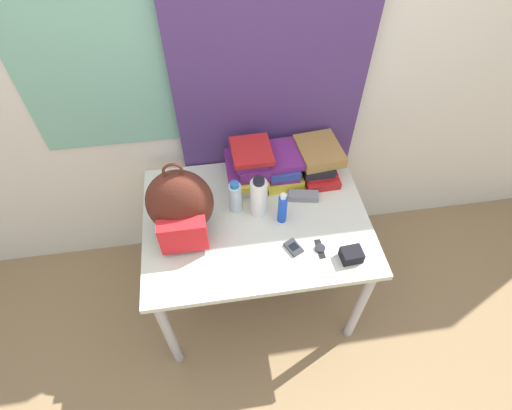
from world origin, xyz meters
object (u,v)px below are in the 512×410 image
Objects in this scene: book_stack_right at (317,160)px; sports_bottle at (259,197)px; book_stack_center at (282,166)px; book_stack_left at (249,165)px; water_bottle at (235,197)px; sunglasses_case at (303,196)px; camera_pouch at (351,255)px; cell_phone at (294,248)px; sunscreen_bottle at (282,208)px; backpack at (180,206)px; wristwatch at (320,248)px.

sports_bottle is at bearing -147.08° from book_stack_right.
book_stack_center is 0.27m from sports_bottle.
book_stack_left is 0.21m from water_bottle.
sports_bottle is 1.46× the size of sunglasses_case.
sports_bottle is at bearing -86.41° from book_stack_left.
sports_bottle is 0.50m from camera_pouch.
cell_phone is 0.26m from camera_pouch.
water_bottle is (-0.09, -0.18, -0.03)m from book_stack_left.
sports_bottle reaches higher than sunscreen_bottle.
book_stack_center is 1.36× the size of sunscreen_bottle.
sunglasses_case is 0.40m from camera_pouch.
backpack is 0.63m from sunglasses_case.
sports_bottle is at bearing 117.73° from cell_phone.
backpack reaches higher than wristwatch.
book_stack_right is at bearing 22.42° from water_bottle.
book_stack_right is at bearing 78.41° from wristwatch.
water_bottle is 0.12m from sports_bottle.
book_stack_right is (0.36, 0.00, -0.02)m from book_stack_left.
cell_phone is 0.97× the size of wristwatch.
book_stack_right is 2.91× the size of camera_pouch.
camera_pouch is at bearing -87.44° from book_stack_right.
sunscreen_bottle is (-0.05, -0.29, 0.01)m from book_stack_center.
book_stack_right is 0.21m from sunglasses_case.
camera_pouch is (0.21, -0.55, -0.05)m from book_stack_center.
water_bottle is at bearing 142.64° from camera_pouch.
book_stack_left is 1.13× the size of book_stack_center.
wristwatch is at bearing -88.50° from sunglasses_case.
book_stack_center is 2.54× the size of camera_pouch.
sunglasses_case is at bearing 109.07° from camera_pouch.
wristwatch is (0.26, -0.48, -0.11)m from book_stack_left.
water_bottle is 1.80× the size of wristwatch.
backpack is 0.54m from cell_phone.
sports_bottle is (-0.15, -0.22, 0.03)m from book_stack_center.
backpack is 0.45m from book_stack_left.
book_stack_right reaches higher than camera_pouch.
cell_phone is at bearing -115.35° from book_stack_right.
book_stack_right is (0.70, 0.28, -0.09)m from backpack.
wristwatch is at bearing -79.33° from book_stack_center.
book_stack_left is 0.67m from camera_pouch.
sunglasses_case is (0.60, 0.11, -0.16)m from backpack.
wristwatch is (0.12, -0.02, -0.00)m from cell_phone.
book_stack_left is at bearing -179.55° from book_stack_right.
camera_pouch is (0.26, -0.26, -0.06)m from sunscreen_bottle.
water_bottle is 0.47m from wristwatch.
sunscreen_bottle is 0.38m from camera_pouch.
water_bottle is at bearing 21.05° from backpack.
sunglasses_case is (0.08, -0.17, -0.06)m from book_stack_center.
cell_phone is at bearing -20.15° from backpack.
backpack reaches higher than sunscreen_bottle.
book_stack_right reaches higher than cell_phone.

